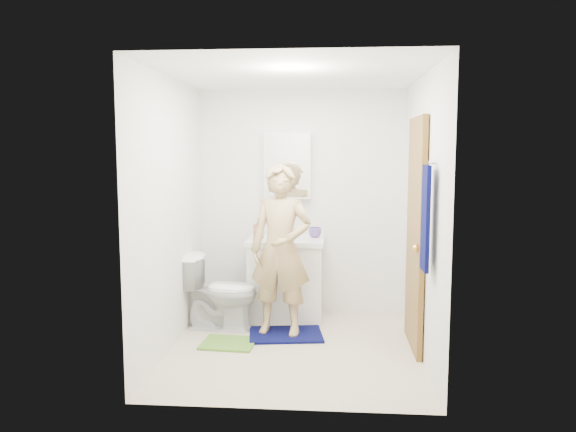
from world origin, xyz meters
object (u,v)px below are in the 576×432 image
object	(u,v)px
vanity_cabinet	(286,281)
man	(281,250)
medicine_cabinet	(288,166)
towel	(426,218)
toilet	(220,292)
soap_dispenser	(258,229)
toothbrush_cup	(315,232)

from	to	relation	value
vanity_cabinet	man	size ratio (longest dim) A/B	0.50
medicine_cabinet	man	bearing A→B (deg)	-90.20
medicine_cabinet	towel	distance (m)	2.11
medicine_cabinet	vanity_cabinet	bearing A→B (deg)	-90.00
medicine_cabinet	toilet	distance (m)	1.51
medicine_cabinet	soap_dispenser	bearing A→B (deg)	-136.65
vanity_cabinet	towel	world-z (taller)	towel
medicine_cabinet	toothbrush_cup	distance (m)	0.77
medicine_cabinet	toilet	world-z (taller)	medicine_cabinet
soap_dispenser	man	distance (m)	0.59
toilet	toothbrush_cup	distance (m)	1.17
medicine_cabinet	soap_dispenser	world-z (taller)	medicine_cabinet
toothbrush_cup	man	distance (m)	0.72
towel	soap_dispenser	distance (m)	2.08
medicine_cabinet	man	size ratio (longest dim) A/B	0.43
towel	man	world-z (taller)	towel
toilet	soap_dispenser	xyz separation A→B (m)	(0.34, 0.35, 0.59)
toothbrush_cup	man	world-z (taller)	man
man	toilet	bearing A→B (deg)	174.74
vanity_cabinet	toilet	size ratio (longest dim) A/B	1.08
vanity_cabinet	toothbrush_cup	size ratio (longest dim) A/B	6.07
towel	toilet	bearing A→B (deg)	148.63
medicine_cabinet	towel	bearing A→B (deg)	-55.39
toilet	towel	bearing A→B (deg)	-118.11
toilet	man	distance (m)	0.78
soap_dispenser	toothbrush_cup	distance (m)	0.60
toothbrush_cup	medicine_cabinet	bearing A→B (deg)	157.74
towel	toothbrush_cup	xyz separation A→B (m)	(-0.88, 1.59, -0.35)
towel	soap_dispenser	bearing A→B (deg)	135.33
vanity_cabinet	medicine_cabinet	xyz separation A→B (m)	(0.00, 0.22, 1.20)
vanity_cabinet	toothbrush_cup	world-z (taller)	toothbrush_cup
vanity_cabinet	soap_dispenser	size ratio (longest dim) A/B	3.74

